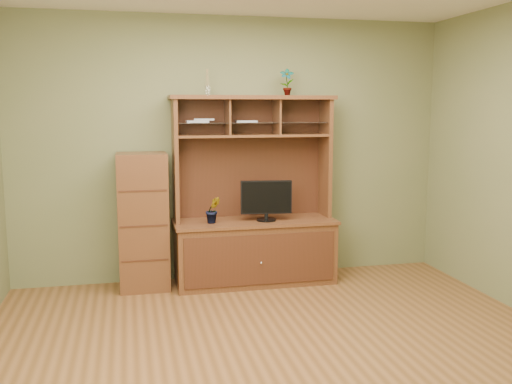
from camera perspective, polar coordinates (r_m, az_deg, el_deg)
name	(u,v)px	position (r m, az deg, el deg)	size (l,w,h in m)	color
room	(285,170)	(4.01, 2.92, 2.26)	(4.54, 4.04, 2.74)	brown
media_hutch	(254,232)	(5.84, -0.19, -4.00)	(1.66, 0.61, 1.90)	#4F2C16
monitor	(266,200)	(5.72, 1.04, -0.78)	(0.51, 0.20, 0.41)	black
orchid_plant	(213,210)	(5.63, -4.33, -1.79)	(0.15, 0.12, 0.26)	#22521C
top_plant	(287,82)	(5.87, 3.10, 10.93)	(0.14, 0.10, 0.27)	#2E5F21
reed_diffuser	(207,85)	(5.70, -4.89, 10.62)	(0.05, 0.05, 0.26)	silver
magazines	(216,121)	(5.71, -4.07, 7.11)	(0.71, 0.18, 0.04)	#B3B4B8
side_cabinet	(143,221)	(5.71, -11.21, -2.91)	(0.48, 0.44, 1.35)	#4F2C16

